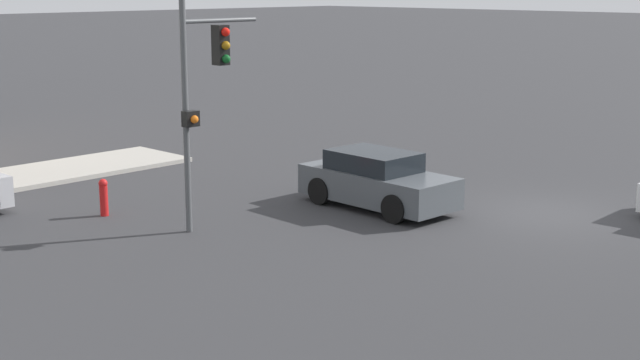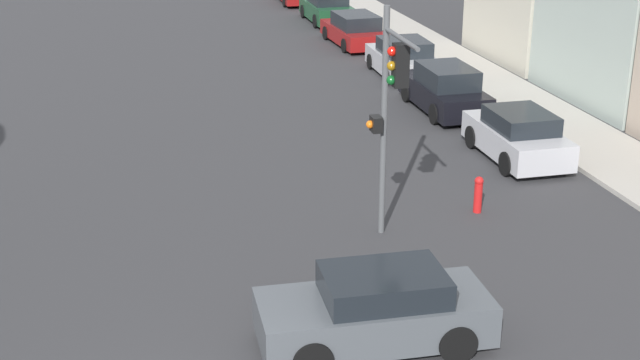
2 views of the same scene
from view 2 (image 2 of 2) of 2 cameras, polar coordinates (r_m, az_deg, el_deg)
name	(u,v)px [view 2 (image 2 of 2)]	position (r m, az deg, el deg)	size (l,w,h in m)	color
sidewalk_strip	(379,19)	(45.74, 3.83, 10.25)	(2.85, 60.00, 0.13)	#ADA89E
traffic_signal	(390,95)	(19.08, 4.48, 5.44)	(0.54, 2.24, 5.23)	#515456
crossing_car_1	(376,311)	(15.95, 3.60, -8.36)	(4.18, 1.95, 1.43)	#4C5156
parked_car_0	(517,136)	(25.71, 12.53, 2.76)	(1.88, 3.87, 1.45)	#B7B7BC
parked_car_1	(445,90)	(29.99, 7.99, 5.73)	(1.85, 4.36, 1.57)	black
parked_car_2	(403,58)	(34.57, 5.33, 7.75)	(2.13, 4.01, 1.42)	#B7B7BC
parked_car_3	(355,30)	(39.79, 2.25, 9.55)	(2.09, 4.54, 1.41)	maroon
parked_car_4	(327,8)	(44.99, 0.44, 10.97)	(1.97, 4.38, 1.53)	#194728
fire_hydrant	(478,193)	(21.88, 10.09, -0.85)	(0.22, 0.22, 0.92)	red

